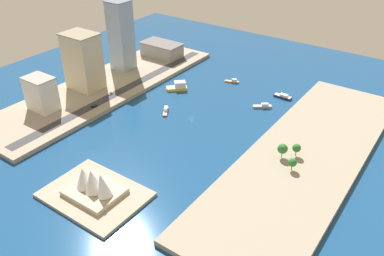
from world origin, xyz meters
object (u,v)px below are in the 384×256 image
(tugboat_red, at_px, (166,111))
(traffic_light_waterfront, at_px, (115,93))
(hotel_broad_white, at_px, (41,94))
(patrol_launch_navy, at_px, (283,96))
(office_block_beige, at_px, (83,61))
(suv_black, at_px, (94,106))
(tower_tall_glass, at_px, (121,36))
(opera_landmark, at_px, (93,184))
(van_white, at_px, (110,94))
(ferry_yellow_fast, at_px, (178,86))
(carpark_squat_concrete, at_px, (162,49))
(water_taxi_orange, at_px, (232,81))
(yacht_sleek_gray, at_px, (263,106))

(tugboat_red, xyz_separation_m, traffic_light_waterfront, (46.56, 10.19, 6.49))
(tugboat_red, bearing_deg, traffic_light_waterfront, 12.34)
(hotel_broad_white, bearing_deg, patrol_launch_navy, -137.21)
(patrol_launch_navy, bearing_deg, hotel_broad_white, 42.79)
(office_block_beige, distance_m, suv_black, 46.97)
(tower_tall_glass, xyz_separation_m, opera_landmark, (-115.55, 148.15, -27.59))
(van_white, xyz_separation_m, opera_landmark, (-84.47, 98.36, 4.73))
(ferry_yellow_fast, height_order, van_white, ferry_yellow_fast)
(carpark_squat_concrete, height_order, opera_landmark, opera_landmark)
(water_taxi_orange, bearing_deg, opera_landmark, 94.19)
(tower_tall_glass, bearing_deg, van_white, 121.98)
(yacht_sleek_gray, relative_size, opera_landmark, 0.47)
(tugboat_red, bearing_deg, opera_landmark, 105.46)
(opera_landmark, bearing_deg, tower_tall_glass, -52.05)
(hotel_broad_white, relative_size, carpark_squat_concrete, 0.66)
(patrol_launch_navy, bearing_deg, office_block_beige, 30.53)
(yacht_sleek_gray, distance_m, tower_tall_glass, 152.33)
(patrol_launch_navy, relative_size, suv_black, 3.50)
(tower_tall_glass, relative_size, opera_landmark, 2.06)
(patrol_launch_navy, bearing_deg, opera_landmark, 78.29)
(traffic_light_waterfront, bearing_deg, suv_black, 81.83)
(patrol_launch_navy, height_order, suv_black, suv_black)
(tugboat_red, bearing_deg, yacht_sleek_gray, -139.46)
(tugboat_red, distance_m, hotel_broad_white, 100.40)
(tugboat_red, xyz_separation_m, carpark_squat_concrete, (76.14, -89.82, 9.40))
(yacht_sleek_gray, xyz_separation_m, opera_landmark, (32.26, 158.88, 7.65))
(water_taxi_orange, height_order, suv_black, suv_black)
(patrol_launch_navy, relative_size, tower_tall_glass, 0.26)
(ferry_yellow_fast, height_order, hotel_broad_white, hotel_broad_white)
(patrol_launch_navy, distance_m, ferry_yellow_fast, 93.87)
(patrol_launch_navy, relative_size, traffic_light_waterfront, 2.63)
(suv_black, bearing_deg, tugboat_red, -147.13)
(hotel_broad_white, xyz_separation_m, opera_landmark, (-109.84, 48.35, -8.33))
(tugboat_red, bearing_deg, carpark_squat_concrete, -49.71)
(hotel_broad_white, height_order, opera_landmark, hotel_broad_white)
(ferry_yellow_fast, distance_m, hotel_broad_white, 117.24)
(yacht_sleek_gray, height_order, carpark_squat_concrete, carpark_squat_concrete)
(ferry_yellow_fast, bearing_deg, carpark_squat_concrete, -40.31)
(tower_tall_glass, height_order, traffic_light_waterfront, tower_tall_glass)
(hotel_broad_white, bearing_deg, water_taxi_orange, -124.57)
(ferry_yellow_fast, relative_size, carpark_squat_concrete, 0.45)
(tower_tall_glass, distance_m, traffic_light_waterfront, 71.58)
(water_taxi_orange, xyz_separation_m, van_white, (70.71, 89.43, 3.04))
(hotel_broad_white, relative_size, suv_black, 5.68)
(water_taxi_orange, xyz_separation_m, opera_landmark, (-13.76, 187.79, 7.77))
(water_taxi_orange, height_order, van_white, van_white)
(water_taxi_orange, bearing_deg, suv_black, 60.13)
(water_taxi_orange, distance_m, suv_black, 131.19)
(ferry_yellow_fast, bearing_deg, water_taxi_orange, -128.16)
(patrol_launch_navy, xyz_separation_m, office_block_beige, (151.08, 89.10, 26.99))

